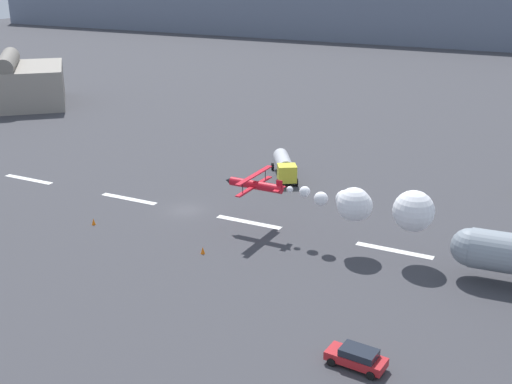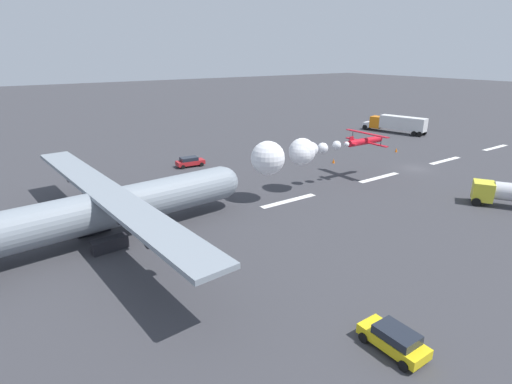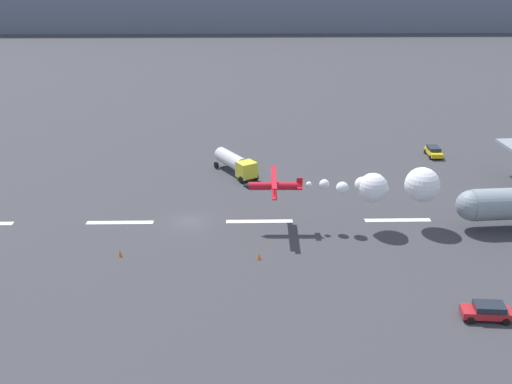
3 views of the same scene
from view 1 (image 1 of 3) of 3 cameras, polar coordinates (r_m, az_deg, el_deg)
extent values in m
plane|color=#38383D|center=(77.44, -6.15, -1.58)|extent=(440.00, 440.00, 0.00)
cube|color=white|center=(92.87, -19.30, 1.06)|extent=(8.00, 0.90, 0.01)
cube|color=white|center=(82.06, -11.07, -0.59)|extent=(8.00, 0.90, 0.01)
cube|color=white|center=(73.49, -0.64, -2.66)|extent=(8.00, 0.90, 0.01)
cube|color=white|center=(68.04, 12.02, -5.04)|extent=(8.00, 0.90, 0.01)
cube|color=slate|center=(233.75, 17.55, 14.54)|extent=(396.00, 16.00, 20.35)
sphere|color=gray|center=(63.14, 18.24, -4.61)|extent=(3.53, 3.53, 3.53)
cylinder|color=red|center=(69.48, 0.00, 0.60)|extent=(6.17, 1.05, 0.93)
cube|color=red|center=(69.62, -0.15, 0.51)|extent=(0.71, 7.37, 0.12)
cube|color=red|center=(69.22, -0.15, 1.48)|extent=(0.71, 7.37, 0.12)
cylinder|color=black|center=(67.28, -1.18, 0.37)|extent=(0.08, 0.08, 1.24)
cylinder|color=black|center=(71.58, 0.83, 1.58)|extent=(0.08, 0.08, 1.24)
cube|color=red|center=(68.16, 2.06, 0.60)|extent=(0.70, 0.11, 1.10)
cube|color=red|center=(68.29, 2.05, 0.28)|extent=(0.64, 2.01, 0.08)
cone|color=black|center=(71.07, -2.44, 1.02)|extent=(0.72, 0.80, 0.79)
sphere|color=white|center=(68.02, 2.97, 0.22)|extent=(0.70, 0.70, 0.70)
sphere|color=white|center=(67.24, 4.30, 0.02)|extent=(1.17, 1.17, 1.17)
sphere|color=white|center=(66.15, 5.71, -0.59)|extent=(1.44, 1.44, 1.44)
sphere|color=white|center=(65.65, 7.76, -0.61)|extent=(1.81, 1.81, 1.81)
sphere|color=white|center=(65.18, 8.88, -1.19)|extent=(3.03, 3.03, 3.03)
sphere|color=white|center=(65.01, 8.57, -1.07)|extent=(3.39, 3.39, 3.39)
sphere|color=white|center=(64.08, 13.64, -1.63)|extent=(4.02, 4.02, 4.02)
cube|color=yellow|center=(85.15, 2.73, 1.66)|extent=(3.20, 3.13, 2.20)
cylinder|color=silver|center=(89.07, 2.39, 2.66)|extent=(5.05, 6.42, 2.10)
cylinder|color=black|center=(85.10, 3.57, 0.85)|extent=(0.79, 1.02, 1.00)
cylinder|color=black|center=(91.81, 2.95, 2.29)|extent=(0.79, 1.02, 1.00)
cylinder|color=black|center=(84.80, 1.96, 0.81)|extent=(0.79, 1.02, 1.00)
cylinder|color=black|center=(91.54, 1.46, 2.26)|extent=(0.79, 1.02, 1.00)
cube|color=#B21E23|center=(49.34, 8.76, -14.25)|extent=(4.53, 2.18, 0.65)
cube|color=#1E232D|center=(48.95, 9.01, -13.73)|extent=(2.77, 1.88, 0.55)
cylinder|color=black|center=(49.33, 6.62, -14.60)|extent=(0.66, 0.28, 0.64)
cylinder|color=black|center=(48.38, 10.01, -15.57)|extent=(0.66, 0.28, 0.64)
cylinder|color=black|center=(50.70, 7.53, -13.60)|extent=(0.66, 0.28, 0.64)
cylinder|color=black|center=(49.78, 10.83, -14.51)|extent=(0.66, 0.28, 0.64)
cube|color=gray|center=(141.29, -20.72, 8.68)|extent=(28.48, 28.43, 7.77)
cylinder|color=slate|center=(140.54, -20.96, 10.59)|extent=(15.29, 16.28, 3.60)
cone|color=orange|center=(74.90, -14.05, -2.54)|extent=(0.44, 0.44, 0.75)
cone|color=orange|center=(65.96, -4.69, -5.11)|extent=(0.44, 0.44, 0.75)
camera|label=2|loc=(96.99, 35.81, 9.61)|focal=28.06mm
camera|label=3|loc=(33.96, -77.06, 10.24)|focal=42.98mm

